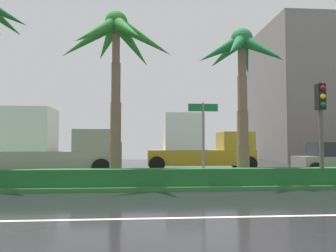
{
  "coord_description": "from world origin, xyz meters",
  "views": [
    {
      "loc": [
        -1.87,
        -5.45,
        1.64
      ],
      "look_at": [
        -0.65,
        9.49,
        2.43
      ],
      "focal_mm": 35.87,
      "sensor_mm": 36.0,
      "label": 1
    }
  ],
  "objects_px": {
    "traffic_signal_median_right": "(321,114)",
    "street_name_sign": "(203,132)",
    "car_in_traffic_leading": "(335,159)",
    "box_truck_following": "(199,145)",
    "palm_tree_centre_left": "(116,48)",
    "palm_tree_centre": "(242,63)",
    "box_truck_lead": "(49,146)"
  },
  "relations": [
    {
      "from": "box_truck_following",
      "to": "palm_tree_centre_left",
      "type": "bearing_deg",
      "value": -122.36
    },
    {
      "from": "street_name_sign",
      "to": "traffic_signal_median_right",
      "type": "bearing_deg",
      "value": -4.71
    },
    {
      "from": "street_name_sign",
      "to": "car_in_traffic_leading",
      "type": "relative_size",
      "value": 0.7
    },
    {
      "from": "box_truck_lead",
      "to": "box_truck_following",
      "type": "relative_size",
      "value": 1.0
    },
    {
      "from": "palm_tree_centre",
      "to": "box_truck_following",
      "type": "height_order",
      "value": "palm_tree_centre"
    },
    {
      "from": "traffic_signal_median_right",
      "to": "street_name_sign",
      "type": "distance_m",
      "value": 4.38
    },
    {
      "from": "street_name_sign",
      "to": "box_truck_following",
      "type": "relative_size",
      "value": 0.47
    },
    {
      "from": "palm_tree_centre_left",
      "to": "palm_tree_centre",
      "type": "height_order",
      "value": "palm_tree_centre_left"
    },
    {
      "from": "palm_tree_centre",
      "to": "traffic_signal_median_right",
      "type": "xyz_separation_m",
      "value": [
        2.5,
        -1.46,
        -2.2
      ]
    },
    {
      "from": "palm_tree_centre",
      "to": "box_truck_lead",
      "type": "distance_m",
      "value": 10.42
    },
    {
      "from": "traffic_signal_median_right",
      "to": "car_in_traffic_leading",
      "type": "xyz_separation_m",
      "value": [
        3.98,
        5.76,
        -1.92
      ]
    },
    {
      "from": "box_truck_following",
      "to": "car_in_traffic_leading",
      "type": "height_order",
      "value": "box_truck_following"
    },
    {
      "from": "traffic_signal_median_right",
      "to": "street_name_sign",
      "type": "height_order",
      "value": "traffic_signal_median_right"
    },
    {
      "from": "palm_tree_centre_left",
      "to": "street_name_sign",
      "type": "bearing_deg",
      "value": -18.71
    },
    {
      "from": "street_name_sign",
      "to": "box_truck_lead",
      "type": "height_order",
      "value": "box_truck_lead"
    },
    {
      "from": "traffic_signal_median_right",
      "to": "box_truck_following",
      "type": "height_order",
      "value": "traffic_signal_median_right"
    },
    {
      "from": "palm_tree_centre_left",
      "to": "box_truck_following",
      "type": "height_order",
      "value": "palm_tree_centre_left"
    },
    {
      "from": "traffic_signal_median_right",
      "to": "box_truck_following",
      "type": "bearing_deg",
      "value": 109.52
    },
    {
      "from": "street_name_sign",
      "to": "palm_tree_centre",
      "type": "bearing_deg",
      "value": 31.27
    },
    {
      "from": "palm_tree_centre",
      "to": "box_truck_following",
      "type": "relative_size",
      "value": 0.97
    },
    {
      "from": "palm_tree_centre",
      "to": "street_name_sign",
      "type": "xyz_separation_m",
      "value": [
        -1.82,
        -1.11,
        -2.86
      ]
    },
    {
      "from": "street_name_sign",
      "to": "car_in_traffic_leading",
      "type": "distance_m",
      "value": 9.98
    },
    {
      "from": "palm_tree_centre",
      "to": "street_name_sign",
      "type": "relative_size",
      "value": 2.07
    },
    {
      "from": "car_in_traffic_leading",
      "to": "box_truck_lead",
      "type": "bearing_deg",
      "value": 179.37
    },
    {
      "from": "palm_tree_centre_left",
      "to": "car_in_traffic_leading",
      "type": "distance_m",
      "value": 13.17
    },
    {
      "from": "palm_tree_centre_left",
      "to": "traffic_signal_median_right",
      "type": "relative_size",
      "value": 1.8
    },
    {
      "from": "palm_tree_centre",
      "to": "box_truck_following",
      "type": "distance_m",
      "value": 7.93
    },
    {
      "from": "palm_tree_centre",
      "to": "car_in_traffic_leading",
      "type": "bearing_deg",
      "value": 33.56
    },
    {
      "from": "car_in_traffic_leading",
      "to": "box_truck_following",
      "type": "bearing_deg",
      "value": 157.89
    },
    {
      "from": "palm_tree_centre_left",
      "to": "box_truck_following",
      "type": "distance_m",
      "value": 9.32
    },
    {
      "from": "palm_tree_centre_left",
      "to": "box_truck_following",
      "type": "bearing_deg",
      "value": 57.64
    },
    {
      "from": "traffic_signal_median_right",
      "to": "street_name_sign",
      "type": "xyz_separation_m",
      "value": [
        -4.32,
        0.36,
        -0.66
      ]
    }
  ]
}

